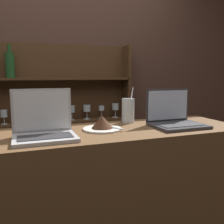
% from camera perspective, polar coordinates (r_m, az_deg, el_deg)
% --- Properties ---
extents(bar_counter, '(1.81, 0.52, 1.02)m').
position_cam_1_polar(bar_counter, '(1.60, -4.03, -22.52)').
color(bar_counter, brown).
rests_on(bar_counter, ground_plane).
extents(back_wall, '(7.00, 0.06, 2.70)m').
position_cam_1_polar(back_wall, '(2.51, -11.87, 8.67)').
color(back_wall, '#4C3328').
rests_on(back_wall, ground_plane).
extents(back_shelf, '(1.47, 0.18, 1.62)m').
position_cam_1_polar(back_shelf, '(2.46, -13.06, -3.01)').
color(back_shelf, '#472D19').
rests_on(back_shelf, ground_plane).
extents(laptop_near, '(0.30, 0.22, 0.24)m').
position_cam_1_polar(laptop_near, '(1.29, -15.29, -3.37)').
color(laptop_near, '#ADADB2').
rests_on(laptop_near, bar_counter).
extents(laptop_far, '(0.31, 0.25, 0.23)m').
position_cam_1_polar(laptop_far, '(1.59, 14.14, -1.44)').
color(laptop_far, '#333338').
rests_on(laptop_far, bar_counter).
extents(cake_plate, '(0.22, 0.22, 0.08)m').
position_cam_1_polar(cake_plate, '(1.44, -2.25, -2.77)').
color(cake_plate, silver).
rests_on(cake_plate, bar_counter).
extents(water_glass, '(0.08, 0.08, 0.23)m').
position_cam_1_polar(water_glass, '(1.66, 3.70, 0.35)').
color(water_glass, silver).
rests_on(water_glass, bar_counter).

